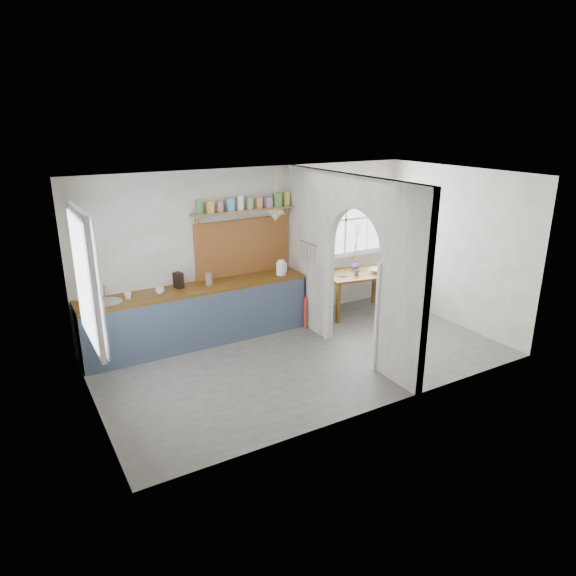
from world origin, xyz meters
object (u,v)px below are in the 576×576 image
chair_right (400,281)px  vase (356,265)px  dining_table (357,293)px  chair_left (317,298)px  kettle (281,267)px

chair_right → vase: 0.96m
dining_table → chair_right: (0.92, -0.08, 0.10)m
chair_left → chair_right: bearing=70.4°
chair_right → kettle: kettle is taller
dining_table → chair_right: size_ratio=1.26×
chair_left → chair_right: size_ratio=0.95×
chair_right → kettle: bearing=83.0°
kettle → vase: (1.54, 0.03, -0.20)m
kettle → vase: kettle is taller
chair_left → kettle: size_ratio=3.62×
chair_right → vase: (-0.85, 0.24, 0.35)m
chair_right → kettle: 2.47m
dining_table → chair_right: chair_right is taller
kettle → vase: size_ratio=1.47×
dining_table → chair_left: bearing=-166.3°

